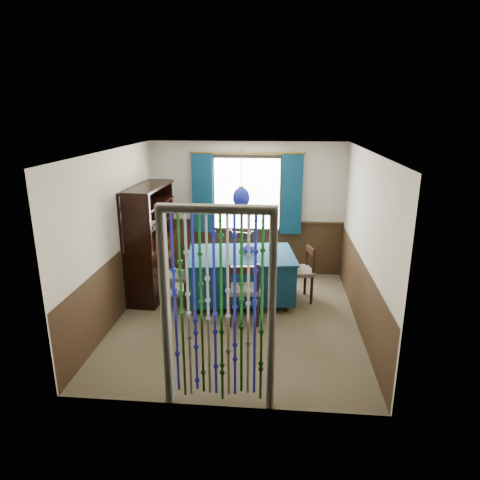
# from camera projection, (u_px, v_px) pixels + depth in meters

# --- Properties ---
(floor) EXTENTS (4.00, 4.00, 0.00)m
(floor) POSITION_uv_depth(u_px,v_px,m) (237.00, 319.00, 6.47)
(floor) COLOR brown
(floor) RESTS_ON ground
(ceiling) EXTENTS (4.00, 4.00, 0.00)m
(ceiling) POSITION_uv_depth(u_px,v_px,m) (237.00, 151.00, 5.75)
(ceiling) COLOR silver
(ceiling) RESTS_ON ground
(wall_back) EXTENTS (3.60, 0.00, 3.60)m
(wall_back) POSITION_uv_depth(u_px,v_px,m) (247.00, 209.00, 8.01)
(wall_back) COLOR beige
(wall_back) RESTS_ON ground
(wall_front) EXTENTS (3.60, 0.00, 3.60)m
(wall_front) POSITION_uv_depth(u_px,v_px,m) (217.00, 299.00, 4.20)
(wall_front) COLOR beige
(wall_front) RESTS_ON ground
(wall_left) EXTENTS (0.00, 4.00, 4.00)m
(wall_left) POSITION_uv_depth(u_px,v_px,m) (115.00, 237.00, 6.26)
(wall_left) COLOR beige
(wall_left) RESTS_ON ground
(wall_right) EXTENTS (0.00, 4.00, 4.00)m
(wall_right) POSITION_uv_depth(u_px,v_px,m) (365.00, 243.00, 5.95)
(wall_right) COLOR beige
(wall_right) RESTS_ON ground
(wainscot_back) EXTENTS (3.60, 0.00, 3.60)m
(wainscot_back) POSITION_uv_depth(u_px,v_px,m) (247.00, 247.00, 8.22)
(wainscot_back) COLOR #352314
(wainscot_back) RESTS_ON ground
(wainscot_front) EXTENTS (3.60, 0.00, 3.60)m
(wainscot_front) POSITION_uv_depth(u_px,v_px,m) (218.00, 364.00, 4.43)
(wainscot_front) COLOR #352314
(wainscot_front) RESTS_ON ground
(wainscot_left) EXTENTS (0.00, 4.00, 4.00)m
(wainscot_left) POSITION_uv_depth(u_px,v_px,m) (120.00, 284.00, 6.48)
(wainscot_left) COLOR #352314
(wainscot_left) RESTS_ON ground
(wainscot_right) EXTENTS (0.00, 4.00, 4.00)m
(wainscot_right) POSITION_uv_depth(u_px,v_px,m) (360.00, 293.00, 6.17)
(wainscot_right) COLOR #352314
(wainscot_right) RESTS_ON ground
(window) EXTENTS (1.32, 0.12, 1.42)m
(window) POSITION_uv_depth(u_px,v_px,m) (247.00, 194.00, 7.88)
(window) COLOR black
(window) RESTS_ON wall_back
(doorway) EXTENTS (1.16, 0.12, 2.18)m
(doorway) POSITION_uv_depth(u_px,v_px,m) (218.00, 314.00, 4.32)
(doorway) COLOR silver
(doorway) RESTS_ON ground
(dining_table) EXTENTS (1.83, 1.39, 0.82)m
(dining_table) POSITION_uv_depth(u_px,v_px,m) (241.00, 274.00, 6.96)
(dining_table) COLOR #0D2E45
(dining_table) RESTS_ON floor
(chair_near) EXTENTS (0.53, 0.51, 0.97)m
(chair_near) POSITION_uv_depth(u_px,v_px,m) (243.00, 290.00, 6.24)
(chair_near) COLOR black
(chair_near) RESTS_ON floor
(chair_far) EXTENTS (0.55, 0.54, 0.97)m
(chair_far) POSITION_uv_depth(u_px,v_px,m) (239.00, 258.00, 7.61)
(chair_far) COLOR black
(chair_far) RESTS_ON floor
(chair_left) EXTENTS (0.47, 0.48, 0.88)m
(chair_left) POSITION_uv_depth(u_px,v_px,m) (177.00, 276.00, 6.91)
(chair_left) COLOR black
(chair_left) RESTS_ON floor
(chair_right) EXTENTS (0.53, 0.55, 0.94)m
(chair_right) POSITION_uv_depth(u_px,v_px,m) (300.00, 271.00, 6.99)
(chair_right) COLOR black
(chair_right) RESTS_ON floor
(sideboard) EXTENTS (0.56, 1.44, 1.86)m
(sideboard) POSITION_uv_depth(u_px,v_px,m) (152.00, 257.00, 7.25)
(sideboard) COLOR black
(sideboard) RESTS_ON floor
(pendant_lamp) EXTENTS (0.27, 0.27, 0.93)m
(pendant_lamp) POSITION_uv_depth(u_px,v_px,m) (241.00, 197.00, 6.59)
(pendant_lamp) COLOR olive
(pendant_lamp) RESTS_ON ceiling
(vase_table) EXTENTS (0.20, 0.20, 0.19)m
(vase_table) POSITION_uv_depth(u_px,v_px,m) (248.00, 248.00, 6.86)
(vase_table) COLOR #161F99
(vase_table) RESTS_ON dining_table
(bowl_shelf) EXTENTS (0.25, 0.25, 0.05)m
(bowl_shelf) POSITION_uv_depth(u_px,v_px,m) (149.00, 223.00, 6.84)
(bowl_shelf) COLOR beige
(bowl_shelf) RESTS_ON sideboard
(vase_sideboard) EXTENTS (0.18, 0.18, 0.18)m
(vase_sideboard) POSITION_uv_depth(u_px,v_px,m) (160.00, 230.00, 7.49)
(vase_sideboard) COLOR beige
(vase_sideboard) RESTS_ON sideboard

